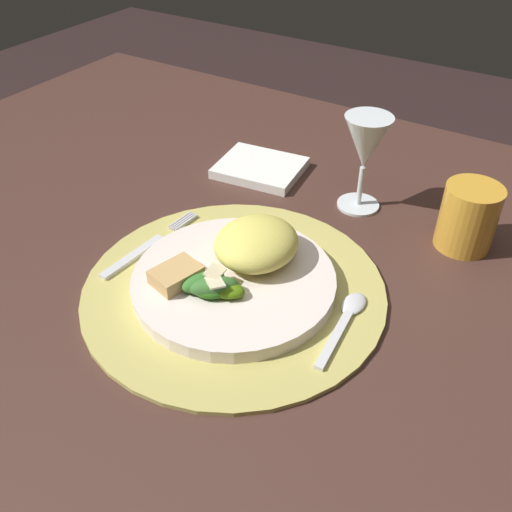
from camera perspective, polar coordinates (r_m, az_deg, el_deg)
dining_table at (r=0.86m, az=-3.20°, el=-5.46°), size 1.29×0.98×0.75m
placemat at (r=0.68m, az=-2.23°, el=-3.32°), size 0.37×0.37×0.01m
dinner_plate at (r=0.68m, az=-2.25°, el=-2.57°), size 0.24×0.24×0.02m
pasta_serving at (r=0.68m, az=0.04°, el=1.31°), size 0.11×0.12×0.05m
salad_greens at (r=0.64m, az=-4.41°, el=-3.05°), size 0.08×0.06×0.03m
bread_piece at (r=0.66m, az=-8.07°, el=-1.92°), size 0.05×0.06×0.02m
fork at (r=0.75m, az=-11.02°, el=0.90°), size 0.02×0.17×0.00m
spoon at (r=0.65m, az=9.20°, el=-5.98°), size 0.03×0.13×0.01m
napkin at (r=0.92m, az=0.41°, el=8.90°), size 0.14×0.12×0.01m
wine_glass at (r=0.80m, az=11.04°, el=10.86°), size 0.07×0.07×0.14m
amber_tumbler at (r=0.78m, az=20.67°, el=3.69°), size 0.07×0.07×0.09m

